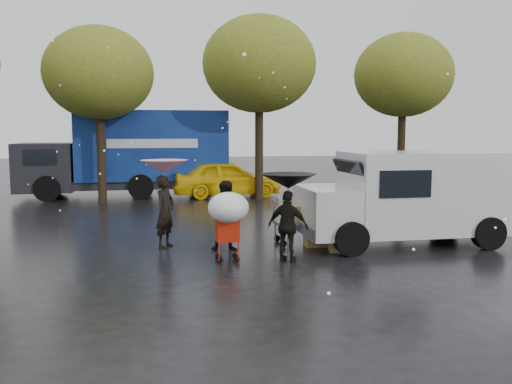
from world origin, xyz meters
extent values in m
plane|color=black|center=(0.00, 0.00, 0.00)|extent=(90.00, 90.00, 0.00)
imported|color=black|center=(-1.38, 1.67, 0.84)|extent=(0.67, 0.73, 1.68)
imported|color=black|center=(-0.01, 1.02, 0.79)|extent=(0.83, 0.68, 1.59)
imported|color=black|center=(1.07, -0.25, 0.74)|extent=(0.92, 0.79, 1.48)
cylinder|color=#4C4C4C|center=(-1.38, 1.67, 0.94)|extent=(0.02, 0.02, 1.88)
cone|color=pink|center=(-1.38, 1.67, 1.88)|extent=(1.10, 1.10, 0.30)
sphere|color=#4C4C4C|center=(-1.38, 1.67, 1.91)|extent=(0.06, 0.06, 0.06)
cylinder|color=#4C4C4C|center=(1.07, -0.25, 0.84)|extent=(0.02, 0.02, 1.68)
cone|color=black|center=(1.07, -0.25, 1.68)|extent=(1.17, 1.17, 0.30)
sphere|color=#4C4C4C|center=(1.07, -0.25, 1.71)|extent=(0.06, 0.06, 0.06)
cube|color=slate|center=(1.91, 1.46, 0.55)|extent=(1.50, 0.80, 0.08)
cylinder|color=slate|center=(1.16, 1.46, 0.80)|extent=(0.04, 0.04, 0.60)
cube|color=olive|center=(2.26, 1.56, 0.79)|extent=(0.55, 0.45, 0.40)
cube|color=olive|center=(1.61, 1.36, 0.77)|extent=(0.45, 0.40, 0.35)
cube|color=olive|center=(2.21, 1.31, 1.13)|extent=(0.40, 0.35, 0.28)
cube|color=#C1B586|center=(1.96, 1.46, 0.65)|extent=(0.90, 0.55, 0.12)
cylinder|color=black|center=(1.31, 1.14, 0.08)|extent=(0.16, 0.05, 0.16)
cylinder|color=black|center=(1.31, 1.78, 0.08)|extent=(0.16, 0.05, 0.16)
cylinder|color=black|center=(2.51, 1.14, 0.08)|extent=(0.16, 0.05, 0.16)
cylinder|color=black|center=(2.51, 1.78, 0.08)|extent=(0.16, 0.05, 0.16)
cube|color=red|center=(-0.15, 0.07, 0.65)|extent=(0.47, 0.41, 0.45)
cylinder|color=red|center=(-0.15, -0.12, 1.02)|extent=(0.42, 0.02, 0.02)
cylinder|color=#4C4C4C|center=(-0.15, -0.12, 0.95)|extent=(0.02, 0.02, 0.60)
ellipsoid|color=white|center=(-0.15, -0.12, 1.15)|extent=(0.84, 0.84, 0.63)
cylinder|color=black|center=(-0.33, -0.09, 0.06)|extent=(0.12, 0.04, 0.12)
cylinder|color=black|center=(-0.33, 0.23, 0.06)|extent=(0.12, 0.04, 0.12)
cylinder|color=black|center=(0.03, -0.09, 0.06)|extent=(0.12, 0.04, 0.12)
cylinder|color=black|center=(0.03, 0.23, 0.06)|extent=(0.12, 0.04, 0.12)
cube|color=silver|center=(4.74, 0.94, 1.25)|extent=(3.80, 2.00, 1.90)
cube|color=silver|center=(2.34, 0.94, 0.85)|extent=(1.20, 1.95, 1.10)
cube|color=black|center=(2.89, 0.94, 1.70)|extent=(0.37, 1.70, 0.67)
cube|color=slate|center=(1.79, 0.94, 0.45)|extent=(0.12, 1.90, 0.25)
cylinder|color=black|center=(2.54, -0.01, 0.38)|extent=(0.76, 0.28, 0.76)
cylinder|color=black|center=(2.54, 1.89, 0.38)|extent=(0.76, 0.28, 0.76)
cylinder|color=black|center=(5.84, -0.01, 0.38)|extent=(0.76, 0.28, 0.76)
cylinder|color=black|center=(5.84, 1.89, 0.38)|extent=(0.76, 0.28, 0.76)
cube|color=navy|center=(-1.60, 11.89, 2.10)|extent=(6.00, 2.50, 2.80)
cube|color=black|center=(-5.80, 11.89, 1.25)|extent=(2.20, 2.40, 1.90)
cube|color=black|center=(-2.60, 11.89, 0.55)|extent=(8.00, 2.30, 0.35)
cube|color=silver|center=(-1.60, 10.63, 2.20)|extent=(3.50, 0.03, 0.35)
cylinder|color=black|center=(-5.60, 10.74, 0.50)|extent=(1.00, 0.30, 1.00)
cylinder|color=black|center=(-5.60, 13.04, 0.50)|extent=(1.00, 0.30, 1.00)
cylinder|color=black|center=(0.40, 10.74, 0.50)|extent=(1.00, 0.30, 1.00)
cylinder|color=black|center=(0.40, 13.04, 0.50)|extent=(1.00, 0.30, 1.00)
cube|color=olive|center=(2.08, 1.10, 0.23)|extent=(0.52, 0.43, 0.46)
cube|color=olive|center=(2.44, 0.45, 0.18)|extent=(0.50, 0.42, 0.36)
imported|color=yellow|center=(1.34, 10.95, 0.75)|extent=(4.51, 2.02, 1.50)
cylinder|color=black|center=(-3.50, 10.00, 2.24)|extent=(0.32, 0.32, 4.48)
ellipsoid|color=#3E631C|center=(-3.50, 10.00, 4.80)|extent=(4.00, 4.00, 3.40)
cylinder|color=black|center=(2.50, 10.00, 2.45)|extent=(0.32, 0.32, 4.90)
ellipsoid|color=#3E631C|center=(2.50, 10.00, 5.25)|extent=(4.40, 4.40, 3.74)
cylinder|color=black|center=(8.50, 10.00, 2.31)|extent=(0.32, 0.32, 4.62)
ellipsoid|color=#3E631C|center=(8.50, 10.00, 4.95)|extent=(4.00, 4.00, 3.40)
camera|label=1|loc=(-1.67, -10.91, 2.71)|focal=38.00mm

